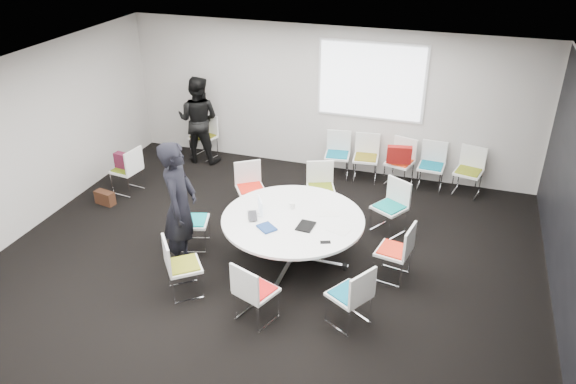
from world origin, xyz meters
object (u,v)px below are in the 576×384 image
(chair_ring_c, at_px, (321,198))
(chair_ring_a, at_px, (393,261))
(chair_back_b, at_px, (365,166))
(chair_back_c, at_px, (399,171))
(chair_back_e, at_px, (467,180))
(person_back, at_px, (198,120))
(chair_spare_left, at_px, (128,178))
(chair_back_d, at_px, (430,175))
(chair_ring_e, at_px, (193,231))
(chair_ring_d, at_px, (251,198))
(person_main, at_px, (180,207))
(chair_ring_g, at_px, (256,302))
(chair_back_a, at_px, (337,163))
(maroon_bag, at_px, (125,161))
(chair_ring_b, at_px, (389,217))
(chair_ring_f, at_px, (184,276))
(chair_ring_h, at_px, (349,306))
(conference_table, at_px, (293,230))
(cup, at_px, (292,206))
(laptop, at_px, (256,216))
(chair_person_back, at_px, (204,145))

(chair_ring_c, bearing_deg, chair_ring_a, 113.31)
(chair_back_b, distance_m, chair_back_c, 0.64)
(chair_back_e, height_order, person_back, person_back)
(chair_spare_left, bearing_deg, chair_back_d, -62.59)
(chair_ring_a, xyz_separation_m, chair_ring_e, (-3.07, -0.15, 0.00))
(chair_ring_d, distance_m, chair_back_d, 3.39)
(chair_ring_c, relative_size, person_main, 0.45)
(chair_ring_g, bearing_deg, chair_back_b, 104.30)
(chair_back_a, height_order, maroon_bag, chair_back_a)
(chair_back_c, height_order, chair_back_e, same)
(chair_back_b, bearing_deg, chair_spare_left, 19.12)
(chair_ring_c, distance_m, chair_back_d, 2.26)
(chair_ring_b, height_order, chair_back_e, same)
(chair_ring_f, xyz_separation_m, person_back, (-1.73, 4.07, 0.61))
(chair_ring_c, xyz_separation_m, maroon_bag, (-3.56, -0.37, 0.34))
(chair_back_b, height_order, person_back, person_back)
(chair_ring_h, bearing_deg, chair_back_a, 46.68)
(chair_ring_e, bearing_deg, chair_back_a, 136.78)
(chair_ring_f, xyz_separation_m, chair_ring_h, (2.27, 0.09, 0.00))
(chair_ring_b, distance_m, chair_back_e, 2.08)
(chair_back_c, bearing_deg, chair_back_d, -163.98)
(conference_table, relative_size, chair_ring_a, 2.36)
(chair_back_b, bearing_deg, person_main, 55.73)
(chair_ring_a, height_order, chair_spare_left, same)
(chair_back_a, bearing_deg, chair_ring_b, 119.00)
(chair_spare_left, distance_m, person_main, 2.80)
(conference_table, relative_size, chair_ring_e, 2.36)
(conference_table, distance_m, chair_ring_e, 1.60)
(chair_back_d, distance_m, chair_spare_left, 5.57)
(person_back, bearing_deg, cup, 133.74)
(chair_back_d, xyz_separation_m, person_main, (-3.19, -3.63, 0.71))
(chair_ring_g, bearing_deg, chair_spare_left, 164.82)
(chair_back_a, xyz_separation_m, chair_back_e, (2.43, 0.02, 0.00))
(chair_ring_g, bearing_deg, cup, 113.06)
(chair_ring_d, xyz_separation_m, chair_back_c, (2.26, 1.86, 0.00))
(chair_back_a, bearing_deg, laptop, 73.73)
(chair_person_back, bearing_deg, maroon_bag, 86.87)
(chair_back_d, bearing_deg, chair_ring_e, 46.99)
(chair_ring_f, height_order, chair_person_back, same)
(conference_table, distance_m, chair_ring_a, 1.51)
(chair_back_b, relative_size, chair_back_d, 1.00)
(chair_person_back, bearing_deg, chair_back_c, -163.73)
(chair_ring_h, xyz_separation_m, person_back, (-4.00, 3.98, 0.61))
(chair_ring_b, relative_size, chair_back_a, 1.00)
(chair_ring_f, distance_m, chair_person_back, 4.57)
(chair_ring_d, bearing_deg, chair_person_back, -80.93)
(cup, bearing_deg, chair_ring_g, -88.13)
(maroon_bag, bearing_deg, cup, -14.42)
(chair_back_e, bearing_deg, person_back, 14.75)
(chair_ring_b, xyz_separation_m, chair_person_back, (-4.13, 1.76, 0.00))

